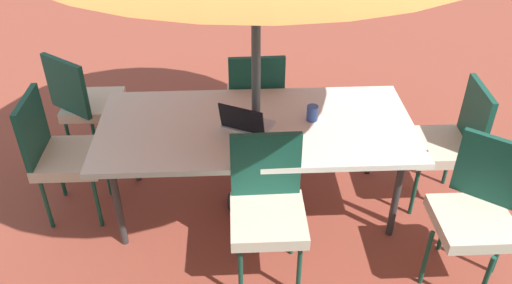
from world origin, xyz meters
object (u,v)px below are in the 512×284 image
at_px(dining_table, 256,130).
at_px(chair_north, 267,205).
at_px(cup, 312,113).
at_px(chair_northwest, 478,209).
at_px(chair_west, 449,139).
at_px(chair_east, 60,151).
at_px(chair_southeast, 86,101).
at_px(laptop, 246,123).
at_px(chair_south, 255,97).

xyz_separation_m(dining_table, chair_north, (-0.04, 0.64, -0.14)).
relative_size(chair_north, cup, 8.91).
relative_size(chair_north, chair_northwest, 1.00).
height_order(chair_west, chair_east, same).
xyz_separation_m(dining_table, chair_northwest, (-1.33, 0.73, -0.14)).
relative_size(chair_southeast, cup, 8.91).
distance_m(dining_table, cup, 0.41).
distance_m(chair_north, cup, 0.80).
relative_size(chair_southeast, laptop, 2.48).
distance_m(chair_west, cup, 1.04).
bearing_deg(dining_table, chair_east, -0.29).
bearing_deg(chair_north, chair_northwest, -5.13).
height_order(chair_north, laptop, chair_north).
height_order(chair_north, chair_northwest, same).
bearing_deg(cup, dining_table, 6.48).
distance_m(laptop, cup, 0.48).
bearing_deg(chair_south, chair_east, 24.81).
bearing_deg(cup, chair_west, 178.36).
bearing_deg(chair_west, cup, -89.17).
distance_m(chair_north, chair_east, 1.56).
height_order(chair_east, cup, chair_east).
bearing_deg(laptop, chair_southeast, -3.91).
bearing_deg(dining_table, chair_west, -179.35).
bearing_deg(chair_east, chair_north, -113.68).
relative_size(dining_table, chair_northwest, 2.24).
xyz_separation_m(chair_north, laptop, (0.11, -0.59, 0.23)).
height_order(dining_table, chair_west, chair_west).
relative_size(dining_table, chair_east, 2.24).
bearing_deg(chair_east, chair_south, -63.13).
relative_size(chair_southeast, chair_north, 1.00).
bearing_deg(chair_southeast, chair_east, 124.57).
bearing_deg(chair_west, chair_northwest, -3.93).
bearing_deg(cup, chair_east, 1.22).
xyz_separation_m(chair_north, chair_northwest, (-1.29, 0.09, 0.00)).
bearing_deg(chair_north, chair_east, 154.74).
relative_size(chair_west, cup, 8.91).
relative_size(chair_west, chair_east, 1.00).
xyz_separation_m(chair_southeast, chair_west, (-2.76, 0.69, 0.00)).
distance_m(chair_southeast, cup, 1.88).
bearing_deg(dining_table, chair_south, -92.39).
bearing_deg(chair_north, laptop, 99.65).
bearing_deg(dining_table, cup, -173.52).
bearing_deg(cup, chair_northwest, 140.18).
xyz_separation_m(laptop, cup, (-0.47, -0.09, 0.01)).
bearing_deg(chair_southeast, cup, -163.40).
bearing_deg(chair_southeast, chair_west, -156.74).
height_order(chair_northwest, cup, chair_northwest).
bearing_deg(chair_east, chair_west, -89.20).
xyz_separation_m(chair_northwest, laptop, (1.40, -0.68, 0.23)).
relative_size(chair_west, laptop, 2.48).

